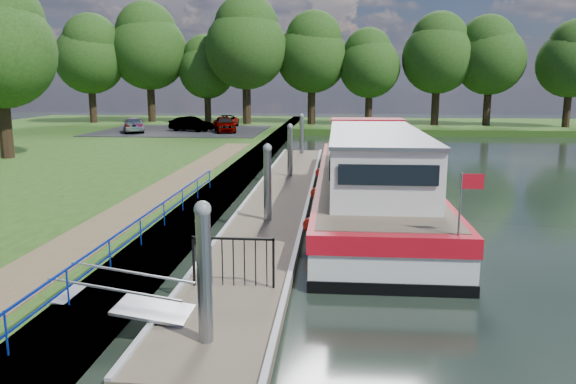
# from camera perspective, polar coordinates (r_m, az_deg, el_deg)

# --- Properties ---
(ground) EXTENTS (160.00, 160.00, 0.00)m
(ground) POSITION_cam_1_polar(r_m,az_deg,el_deg) (11.02, -7.62, -15.49)
(ground) COLOR black
(ground) RESTS_ON ground
(bank_edge) EXTENTS (1.10, 90.00, 0.78)m
(bank_edge) POSITION_cam_1_polar(r_m,az_deg,el_deg) (25.48, -5.98, 0.79)
(bank_edge) COLOR #473D2D
(bank_edge) RESTS_ON ground
(far_bank) EXTENTS (60.00, 18.00, 0.60)m
(far_bank) POSITION_cam_1_polar(r_m,az_deg,el_deg) (62.55, 14.00, 6.53)
(far_bank) COLOR #244614
(far_bank) RESTS_ON ground
(footpath) EXTENTS (1.60, 40.00, 0.05)m
(footpath) POSITION_cam_1_polar(r_m,az_deg,el_deg) (19.27, -15.36, -1.64)
(footpath) COLOR brown
(footpath) RESTS_ON riverbank
(carpark) EXTENTS (14.00, 12.00, 0.06)m
(carpark) POSITION_cam_1_polar(r_m,az_deg,el_deg) (49.59, -10.63, 6.15)
(carpark) COLOR black
(carpark) RESTS_ON riverbank
(blue_fence) EXTENTS (0.04, 18.04, 0.72)m
(blue_fence) POSITION_cam_1_polar(r_m,az_deg,el_deg) (14.03, -16.14, -4.23)
(blue_fence) COLOR #0C2DBF
(blue_fence) RESTS_ON riverbank
(pontoon) EXTENTS (2.50, 30.00, 0.56)m
(pontoon) POSITION_cam_1_polar(r_m,az_deg,el_deg) (23.21, -0.71, -0.67)
(pontoon) COLOR brown
(pontoon) RESTS_ON ground
(mooring_piles) EXTENTS (0.30, 27.30, 3.55)m
(mooring_piles) POSITION_cam_1_polar(r_m,az_deg,el_deg) (23.01, -0.72, 2.00)
(mooring_piles) COLOR gray
(mooring_piles) RESTS_ON ground
(gangway) EXTENTS (2.58, 1.00, 0.92)m
(gangway) POSITION_cam_1_polar(r_m,az_deg,el_deg) (11.72, -16.19, -10.84)
(gangway) COLOR #A5A8AD
(gangway) RESTS_ON ground
(gate_panel) EXTENTS (1.85, 0.05, 1.15)m
(gate_panel) POSITION_cam_1_polar(r_m,az_deg,el_deg) (12.60, -5.59, -6.36)
(gate_panel) COLOR black
(gate_panel) RESTS_ON ground
(barge) EXTENTS (4.36, 21.15, 4.78)m
(barge) POSITION_cam_1_polar(r_m,az_deg,el_deg) (23.34, 8.20, 1.54)
(barge) COLOR black
(barge) RESTS_ON ground
(horizon_trees) EXTENTS (54.38, 10.03, 12.87)m
(horizon_trees) POSITION_cam_1_polar(r_m,az_deg,el_deg) (58.49, 1.20, 14.06)
(horizon_trees) COLOR #332316
(horizon_trees) RESTS_ON ground
(car_a) EXTENTS (2.65, 4.21, 1.34)m
(car_a) POSITION_cam_1_polar(r_m,az_deg,el_deg) (47.20, -6.44, 6.88)
(car_a) COLOR #999999
(car_a) RESTS_ON carpark
(car_b) EXTENTS (3.94, 2.44, 1.23)m
(car_b) POSITION_cam_1_polar(r_m,az_deg,el_deg) (48.43, -9.83, 6.83)
(car_b) COLOR #999999
(car_b) RESTS_ON carpark
(car_c) EXTENTS (3.02, 4.45, 1.20)m
(car_c) POSITION_cam_1_polar(r_m,az_deg,el_deg) (48.51, -15.40, 6.58)
(car_c) COLOR #999999
(car_c) RESTS_ON carpark
(car_d) EXTENTS (1.86, 4.01, 1.11)m
(car_d) POSITION_cam_1_polar(r_m,az_deg,el_deg) (52.22, -6.33, 7.15)
(car_d) COLOR #999999
(car_d) RESTS_ON carpark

